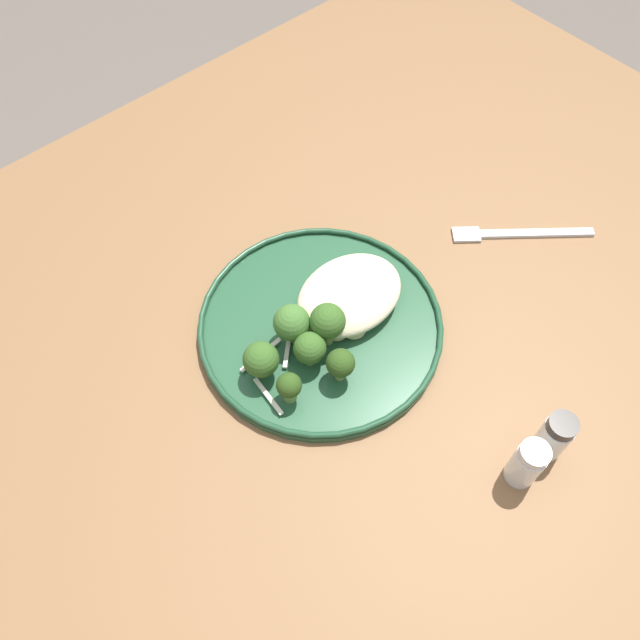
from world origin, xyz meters
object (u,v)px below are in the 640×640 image
(broccoli_floret_left_leaning, at_px, (310,349))
(seared_scallop_half_hidden, at_px, (349,292))
(seared_scallop_right_edge, at_px, (354,325))
(salt_shaker, at_px, (527,464))
(broccoli_floret_rear_charred, at_px, (289,387))
(broccoli_floret_front_edge, at_px, (261,360))
(broccoli_floret_beside_noodles, at_px, (340,364))
(dinner_fork, at_px, (517,234))
(dinner_plate, at_px, (320,325))
(seared_scallop_center_golden, at_px, (372,277))
(broccoli_floret_small_sprig, at_px, (292,323))
(broccoli_floret_tall_stalk, at_px, (328,322))
(pepper_shaker, at_px, (554,436))
(seared_scallop_left_edge, at_px, (335,326))

(broccoli_floret_left_leaning, bearing_deg, seared_scallop_half_hidden, 20.82)
(seared_scallop_right_edge, bearing_deg, salt_shaker, -86.76)
(broccoli_floret_rear_charred, height_order, broccoli_floret_front_edge, broccoli_floret_front_edge)
(broccoli_floret_left_leaning, distance_m, broccoli_floret_beside_noodles, 0.04)
(broccoli_floret_left_leaning, height_order, salt_shaker, salt_shaker)
(seared_scallop_right_edge, height_order, dinner_fork, seared_scallop_right_edge)
(broccoli_floret_front_edge, bearing_deg, salt_shaker, -64.22)
(dinner_plate, bearing_deg, seared_scallop_center_golden, 2.63)
(seared_scallop_right_edge, distance_m, broccoli_floret_small_sprig, 0.08)
(seared_scallop_half_hidden, height_order, broccoli_floret_tall_stalk, broccoli_floret_tall_stalk)
(broccoli_floret_front_edge, xyz_separation_m, dinner_fork, (0.38, -0.06, -0.04))
(broccoli_floret_front_edge, bearing_deg, dinner_plate, 3.67)
(broccoli_floret_left_leaning, bearing_deg, salt_shaker, -72.02)
(seared_scallop_half_hidden, distance_m, salt_shaker, 0.28)
(dinner_fork, distance_m, pepper_shaker, 0.30)
(broccoli_floret_left_leaning, height_order, dinner_fork, broccoli_floret_left_leaning)
(dinner_plate, relative_size, salt_shaker, 4.33)
(broccoli_floret_rear_charred, bearing_deg, seared_scallop_center_golden, 17.00)
(broccoli_floret_tall_stalk, height_order, broccoli_floret_left_leaning, broccoli_floret_tall_stalk)
(dinner_plate, bearing_deg, seared_scallop_half_hidden, 6.64)
(seared_scallop_left_edge, distance_m, broccoli_floret_beside_noodles, 0.06)
(seared_scallop_center_golden, xyz_separation_m, broccoli_floret_rear_charred, (-0.18, -0.05, 0.01))
(broccoli_floret_left_leaning, relative_size, broccoli_floret_front_edge, 0.93)
(seared_scallop_half_hidden, xyz_separation_m, seared_scallop_right_edge, (-0.03, -0.04, 0.00))
(dinner_plate, xyz_separation_m, pepper_shaker, (0.08, -0.27, 0.02))
(dinner_plate, relative_size, broccoli_floret_beside_noodles, 6.01)
(broccoli_floret_small_sprig, relative_size, broccoli_floret_rear_charred, 1.30)
(broccoli_floret_beside_noodles, bearing_deg, seared_scallop_left_edge, 52.66)
(dinner_fork, bearing_deg, broccoli_floret_beside_noodles, -179.23)
(dinner_plate, relative_size, broccoli_floret_small_sprig, 5.06)
(seared_scallop_right_edge, height_order, broccoli_floret_small_sprig, broccoli_floret_small_sprig)
(pepper_shaker, bearing_deg, dinner_fork, 45.05)
(broccoli_floret_front_edge, bearing_deg, broccoli_floret_left_leaning, -25.36)
(broccoli_floret_beside_noodles, bearing_deg, salt_shaker, -71.99)
(seared_scallop_half_hidden, relative_size, seared_scallop_center_golden, 0.88)
(dinner_fork, bearing_deg, broccoli_floret_front_edge, 171.58)
(salt_shaker, bearing_deg, seared_scallop_right_edge, 93.24)
(dinner_plate, bearing_deg, broccoli_floret_left_leaning, -144.36)
(broccoli_floret_rear_charred, bearing_deg, dinner_plate, 29.44)
(broccoli_floret_small_sprig, relative_size, broccoli_floret_left_leaning, 1.19)
(dinner_plate, distance_m, pepper_shaker, 0.29)
(dinner_plate, distance_m, broccoli_floret_beside_noodles, 0.08)
(seared_scallop_left_edge, bearing_deg, broccoli_floret_rear_charred, -162.11)
(salt_shaker, bearing_deg, dinner_plate, 97.88)
(broccoli_floret_small_sprig, height_order, broccoli_floret_rear_charred, broccoli_floret_small_sprig)
(broccoli_floret_tall_stalk, relative_size, broccoli_floret_rear_charred, 1.40)
(broccoli_floret_tall_stalk, distance_m, broccoli_floret_small_sprig, 0.04)
(seared_scallop_center_golden, height_order, broccoli_floret_front_edge, broccoli_floret_front_edge)
(seared_scallop_center_golden, distance_m, broccoli_floret_beside_noodles, 0.14)
(seared_scallop_center_golden, bearing_deg, dinner_fork, -18.05)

